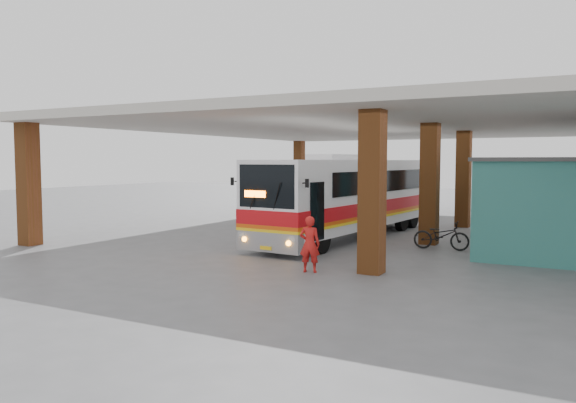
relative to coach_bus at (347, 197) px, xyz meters
The scene contains 8 objects.
ground 3.54m from the coach_bus, 85.70° to the right, with size 90.00×90.00×0.00m, color #515154.
brick_columns 2.56m from the coach_bus, 48.12° to the left, with size 20.10×21.60×4.35m.
canopy_roof 4.49m from the coach_bus, 77.63° to the left, with size 21.00×23.00×0.30m, color beige.
shop_building 7.78m from the coach_bus, ahead, with size 5.20×8.20×3.11m.
coach_bus is the anchor object (origin of this frame).
motorcycle 4.27m from the coach_bus, 17.43° to the right, with size 0.65×1.85×0.97m, color black.
pedestrian 7.08m from the coach_bus, 75.83° to the right, with size 0.56×0.37×1.53m, color red.
red_chair 6.66m from the coach_bus, 42.72° to the left, with size 0.48×0.48×0.78m.
Camera 1 is at (8.10, -17.12, 3.01)m, focal length 35.00 mm.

